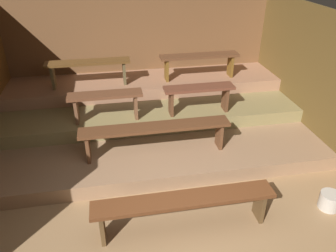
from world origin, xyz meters
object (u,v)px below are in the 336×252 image
bench_middle_right (199,93)px  bench_upper_left (88,66)px  bench_lower_center (155,131)px  bench_floor_center (184,203)px  pail_floor (330,201)px  bench_upper_right (199,60)px  bench_middle_left (106,100)px

bench_middle_right → bench_upper_left: bearing=151.2°
bench_lower_center → bench_floor_center: bearing=-84.4°
pail_floor → bench_upper_right: bearing=106.6°
bench_upper_left → pail_floor: (3.12, -3.23, -0.96)m
bench_middle_left → bench_middle_right: size_ratio=1.00×
bench_middle_right → bench_upper_left: bench_upper_left is taller
bench_middle_left → bench_middle_right: (1.60, 0.00, 0.00)m
bench_middle_right → pail_floor: bearing=-60.5°
bench_upper_right → bench_middle_left: bearing=-151.2°
bench_upper_left → bench_upper_right: bearing=0.0°
bench_lower_center → pail_floor: 2.59m
bench_middle_left → bench_upper_right: bench_upper_right is taller
bench_upper_left → bench_middle_left: bearing=-74.8°
bench_floor_center → bench_upper_right: 3.45m
bench_floor_center → pail_floor: 2.02m
bench_floor_center → pail_floor: size_ratio=8.04×
bench_middle_right → bench_floor_center: bearing=-109.0°
bench_floor_center → bench_lower_center: bearing=95.6°
bench_floor_center → bench_middle_left: bearing=111.1°
bench_upper_left → bench_upper_right: 2.16m
bench_upper_right → pail_floor: bench_upper_right is taller
bench_lower_center → bench_upper_left: size_ratio=1.46×
bench_middle_right → bench_lower_center: bearing=-137.5°
bench_upper_right → pail_floor: 3.50m
bench_lower_center → bench_middle_left: bearing=131.1°
bench_floor_center → bench_middle_right: 2.35m
bench_upper_right → pail_floor: size_ratio=5.70×
bench_floor_center → bench_upper_left: bearing=109.3°
bench_middle_right → bench_middle_left: bearing=180.0°
bench_upper_left → pail_floor: size_ratio=5.70×
bench_floor_center → bench_middle_right: (0.75, 2.19, 0.43)m
bench_middle_left → bench_upper_left: bench_upper_left is taller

